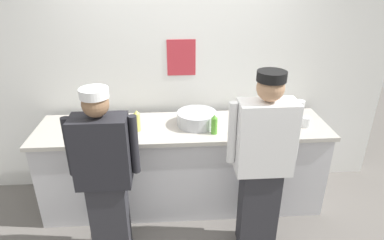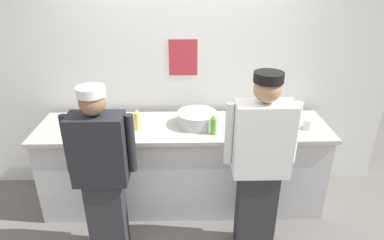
% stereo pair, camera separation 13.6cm
% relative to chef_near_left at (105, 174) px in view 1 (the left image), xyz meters
% --- Properties ---
extents(ground_plane, '(9.00, 9.00, 0.00)m').
position_rel_chef_near_left_xyz_m(ground_plane, '(0.68, 0.29, -0.85)').
color(ground_plane, slate).
extents(wall_back, '(4.58, 0.11, 2.97)m').
position_rel_chef_near_left_xyz_m(wall_back, '(0.68, 1.15, 0.64)').
color(wall_back, white).
rests_on(wall_back, ground).
extents(prep_counter, '(2.92, 0.71, 0.94)m').
position_rel_chef_near_left_xyz_m(prep_counter, '(0.68, 0.67, -0.38)').
color(prep_counter, silver).
rests_on(prep_counter, ground).
extents(chef_near_left, '(0.58, 0.24, 1.59)m').
position_rel_chef_near_left_xyz_m(chef_near_left, '(0.00, 0.00, 0.00)').
color(chef_near_left, '#2D2D33').
rests_on(chef_near_left, ground).
extents(chef_center, '(0.61, 0.24, 1.69)m').
position_rel_chef_near_left_xyz_m(chef_center, '(1.32, 0.03, 0.05)').
color(chef_center, '#2D2D33').
rests_on(chef_center, ground).
extents(plate_stack_front, '(0.25, 0.25, 0.06)m').
position_rel_chef_near_left_xyz_m(plate_stack_front, '(-0.08, 0.53, 0.12)').
color(plate_stack_front, white).
rests_on(plate_stack_front, prep_counter).
extents(mixing_bowl_steel, '(0.40, 0.40, 0.14)m').
position_rel_chef_near_left_xyz_m(mixing_bowl_steel, '(0.82, 0.69, 0.16)').
color(mixing_bowl_steel, '#B7BABF').
rests_on(mixing_bowl_steel, prep_counter).
extents(sheet_tray, '(0.48, 0.43, 0.02)m').
position_rel_chef_near_left_xyz_m(sheet_tray, '(1.45, 0.63, 0.10)').
color(sheet_tray, '#B7BABF').
rests_on(sheet_tray, prep_counter).
extents(squeeze_bottle_primary, '(0.06, 0.06, 0.20)m').
position_rel_chef_near_left_xyz_m(squeeze_bottle_primary, '(0.97, 0.48, 0.19)').
color(squeeze_bottle_primary, '#56A333').
rests_on(squeeze_bottle_primary, prep_counter).
extents(squeeze_bottle_secondary, '(0.06, 0.06, 0.21)m').
position_rel_chef_near_left_xyz_m(squeeze_bottle_secondary, '(0.23, 0.59, 0.20)').
color(squeeze_bottle_secondary, '#E5E066').
rests_on(squeeze_bottle_secondary, prep_counter).
extents(ramekin_red_sauce, '(0.11, 0.11, 0.04)m').
position_rel_chef_near_left_xyz_m(ramekin_red_sauce, '(-0.22, 0.83, 0.11)').
color(ramekin_red_sauce, white).
rests_on(ramekin_red_sauce, prep_counter).
extents(ramekin_orange_sauce, '(0.11, 0.11, 0.05)m').
position_rel_chef_near_left_xyz_m(ramekin_orange_sauce, '(-0.37, 0.74, 0.12)').
color(ramekin_orange_sauce, white).
rests_on(ramekin_orange_sauce, prep_counter).
extents(deli_cup, '(0.09, 0.09, 0.10)m').
position_rel_chef_near_left_xyz_m(deli_cup, '(1.90, 0.57, 0.14)').
color(deli_cup, white).
rests_on(deli_cup, prep_counter).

